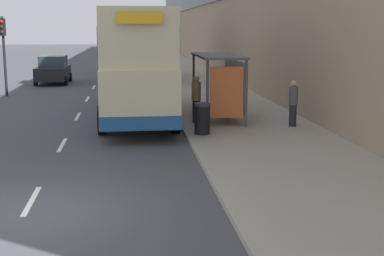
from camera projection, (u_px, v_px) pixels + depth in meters
ground_plane at (24, 215)px, 10.62m from camera, size 220.00×220.00×0.00m
pavement at (176, 67)px, 48.93m from camera, size 5.00×93.00×0.14m
lane_mark_0 at (32, 201)px, 11.45m from camera, size 0.12×2.00×0.01m
lane_mark_1 at (62, 145)px, 16.89m from camera, size 0.12×2.00×0.01m
lane_mark_2 at (78, 116)px, 22.32m from camera, size 0.12×2.00×0.01m
lane_mark_3 at (87, 99)px, 27.75m from camera, size 0.12×2.00×0.01m
lane_mark_4 at (94, 87)px, 33.18m from camera, size 0.12×2.00×0.01m
bus_shelter at (224, 75)px, 20.52m from camera, size 1.60×4.20×2.48m
double_decker_bus_near at (137, 62)px, 21.57m from camera, size 2.85×10.88×4.30m
double_decker_bus_ahead at (134, 48)px, 36.96m from camera, size 2.85×11.08×4.30m
car_0 at (126, 47)px, 75.91m from camera, size 2.03×4.36×1.82m
car_1 at (53, 70)px, 35.35m from camera, size 2.09×4.35×1.81m
car_2 at (134, 51)px, 64.70m from camera, size 1.93×3.91×1.79m
pedestrian_at_shelter at (293, 103)px, 19.21m from camera, size 0.33×0.33×1.65m
pedestrian_1 at (196, 99)px, 20.02m from camera, size 0.35×0.35×1.76m
litter_bin at (202, 118)px, 17.85m from camera, size 0.55×0.55×1.05m
traffic_light_far_kerb at (3, 43)px, 28.29m from camera, size 0.30×0.32×4.23m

